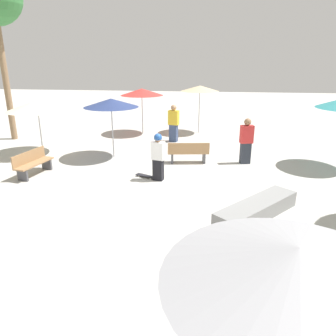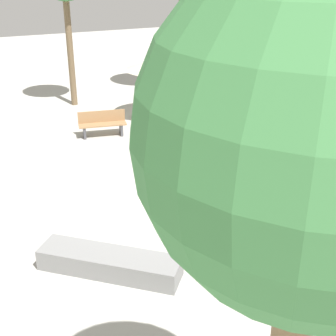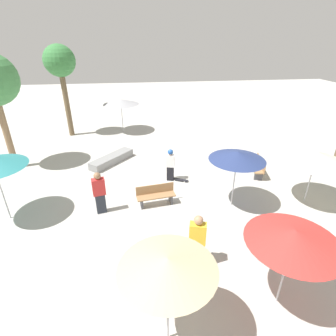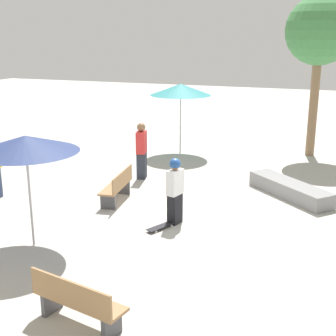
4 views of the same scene
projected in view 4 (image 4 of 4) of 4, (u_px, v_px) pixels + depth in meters
The scene contains 10 objects.
ground_plane at pixel (201, 212), 11.95m from camera, with size 60.00×60.00×0.00m, color #B2AFA8.
skater_main at pixel (175, 189), 11.04m from camera, with size 0.34×0.47×1.61m.
skateboard at pixel (161, 226), 10.91m from camera, with size 0.52×0.81×0.07m.
concrete_ledge at pixel (290, 189), 13.06m from camera, with size 2.53×2.36×0.42m.
bench_near at pixel (77, 302), 7.16m from camera, with size 1.66×0.75×0.85m.
bench_far at pixel (118, 186), 12.63m from camera, with size 0.66×1.65×0.85m.
shade_umbrella_navy at pixel (25, 144), 9.48m from camera, with size 2.18×2.18×2.41m.
shade_umbrella_teal at pixel (181, 90), 17.27m from camera, with size 2.27×2.27×2.64m.
palm_tree_center_right at pixel (320, 32), 16.45m from camera, with size 2.43×2.43×5.74m.
bystander_watching at pixel (142, 151), 14.57m from camera, with size 0.37×0.53×1.77m.
Camera 4 is at (-3.19, 10.76, 4.36)m, focal length 50.00 mm.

